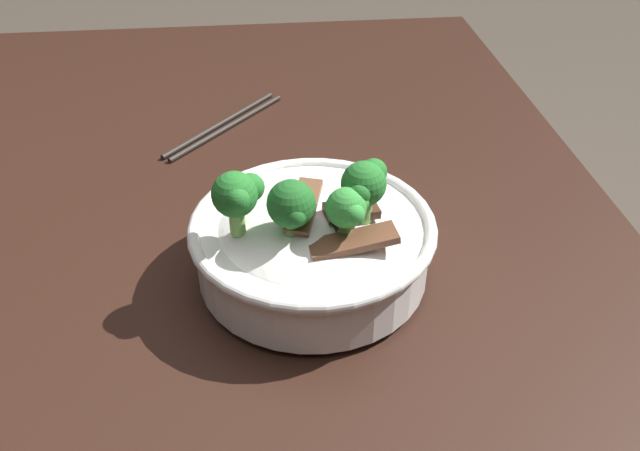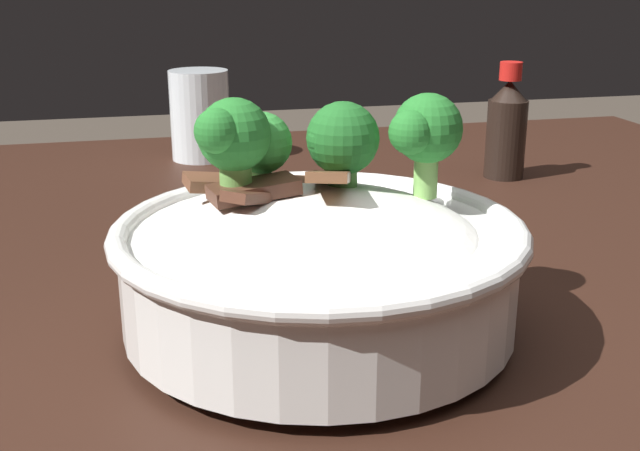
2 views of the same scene
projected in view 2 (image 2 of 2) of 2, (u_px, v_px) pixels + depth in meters
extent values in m
cube|color=black|center=(536.00, 406.00, 0.44)|extent=(1.32, 0.94, 0.04)
cube|color=black|center=(566.00, 392.00, 1.18)|extent=(0.07, 0.07, 0.71)
cylinder|color=white|center=(319.00, 327.00, 0.47)|extent=(0.11, 0.11, 0.01)
cylinder|color=white|center=(319.00, 276.00, 0.46)|extent=(0.23, 0.23, 0.06)
torus|color=white|center=(319.00, 231.00, 0.45)|extent=(0.24, 0.24, 0.01)
ellipsoid|color=white|center=(319.00, 250.00, 0.46)|extent=(0.19, 0.19, 0.06)
cube|color=#4C2B1E|center=(254.00, 189.00, 0.45)|extent=(0.03, 0.05, 0.01)
cube|color=brown|center=(330.00, 177.00, 0.45)|extent=(0.07, 0.04, 0.02)
cube|color=brown|center=(250.00, 184.00, 0.49)|extent=(0.03, 0.08, 0.02)
cube|color=#4C2B1E|center=(264.00, 196.00, 0.45)|extent=(0.06, 0.06, 0.02)
cylinder|color=#5B9947|center=(342.00, 179.00, 0.48)|extent=(0.02, 0.02, 0.02)
sphere|color=#1E6023|center=(343.00, 138.00, 0.47)|extent=(0.04, 0.04, 0.04)
sphere|color=#1E6023|center=(333.00, 138.00, 0.48)|extent=(0.02, 0.02, 0.02)
sphere|color=#1E6023|center=(327.00, 140.00, 0.46)|extent=(0.02, 0.02, 0.02)
cylinder|color=#7AB256|center=(426.00, 174.00, 0.48)|extent=(0.01, 0.01, 0.03)
sphere|color=#237028|center=(428.00, 128.00, 0.47)|extent=(0.04, 0.04, 0.04)
sphere|color=#237028|center=(415.00, 118.00, 0.48)|extent=(0.02, 0.02, 0.02)
sphere|color=#237028|center=(411.00, 132.00, 0.46)|extent=(0.03, 0.03, 0.03)
cylinder|color=#5B9947|center=(262.00, 181.00, 0.47)|extent=(0.01, 0.01, 0.02)
sphere|color=green|center=(261.00, 143.00, 0.47)|extent=(0.04, 0.04, 0.04)
sphere|color=green|center=(250.00, 136.00, 0.48)|extent=(0.02, 0.02, 0.02)
sphere|color=green|center=(241.00, 140.00, 0.46)|extent=(0.02, 0.02, 0.02)
cylinder|color=#6BA84C|center=(236.00, 185.00, 0.45)|extent=(0.02, 0.02, 0.03)
sphere|color=#237028|center=(234.00, 135.00, 0.44)|extent=(0.04, 0.04, 0.04)
sphere|color=#237028|center=(241.00, 129.00, 0.45)|extent=(0.02, 0.02, 0.02)
sphere|color=#237028|center=(217.00, 131.00, 0.43)|extent=(0.02, 0.02, 0.02)
cylinder|color=white|center=(202.00, 156.00, 0.89)|extent=(0.06, 0.06, 0.00)
cylinder|color=white|center=(200.00, 115.00, 0.88)|extent=(0.07, 0.07, 0.10)
cylinder|color=silver|center=(201.00, 131.00, 0.88)|extent=(0.06, 0.06, 0.06)
cylinder|color=black|center=(506.00, 139.00, 0.80)|extent=(0.04, 0.04, 0.08)
cone|color=black|center=(509.00, 90.00, 0.79)|extent=(0.04, 0.04, 0.02)
cylinder|color=red|center=(511.00, 71.00, 0.78)|extent=(0.02, 0.02, 0.02)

